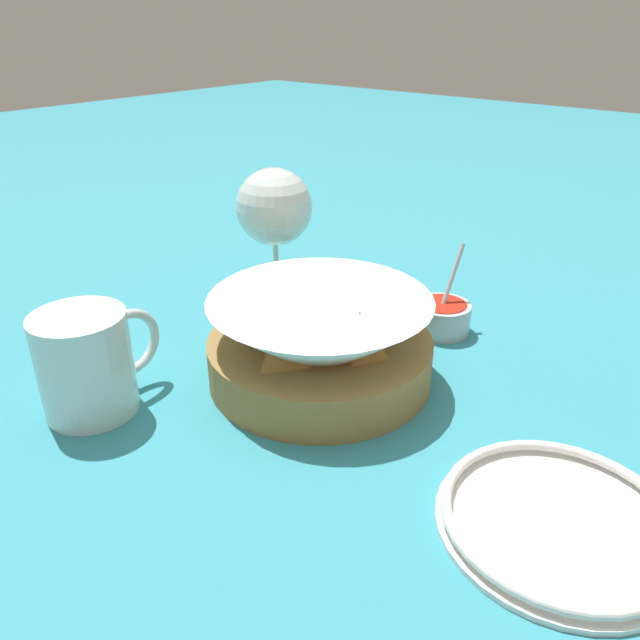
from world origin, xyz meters
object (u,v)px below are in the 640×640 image
(food_basket, at_px, (319,344))
(wine_glass, at_px, (274,211))
(side_plate, at_px, (559,520))
(sauce_cup, at_px, (442,316))
(beer_mug, at_px, (88,367))

(food_basket, height_order, wine_glass, wine_glass)
(side_plate, bearing_deg, sauce_cup, 45.82)
(wine_glass, distance_m, side_plate, 0.47)
(wine_glass, bearing_deg, side_plate, -110.97)
(wine_glass, bearing_deg, sauce_cup, -77.82)
(food_basket, distance_m, beer_mug, 0.21)
(food_basket, bearing_deg, side_plate, -99.91)
(sauce_cup, xyz_separation_m, side_plate, (-0.21, -0.22, -0.01))
(beer_mug, relative_size, side_plate, 0.70)
(wine_glass, relative_size, side_plate, 0.94)
(wine_glass, height_order, beer_mug, wine_glass)
(side_plate, bearing_deg, food_basket, 80.09)
(food_basket, height_order, sauce_cup, sauce_cup)
(beer_mug, bearing_deg, food_basket, -35.62)
(sauce_cup, relative_size, beer_mug, 0.80)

